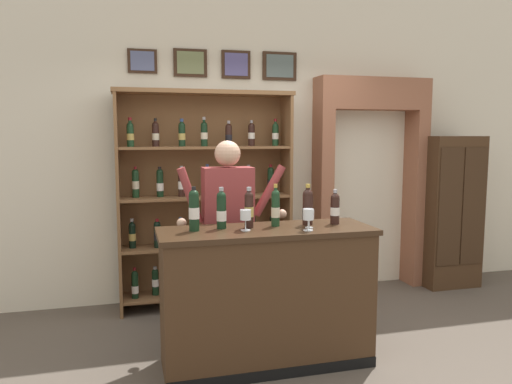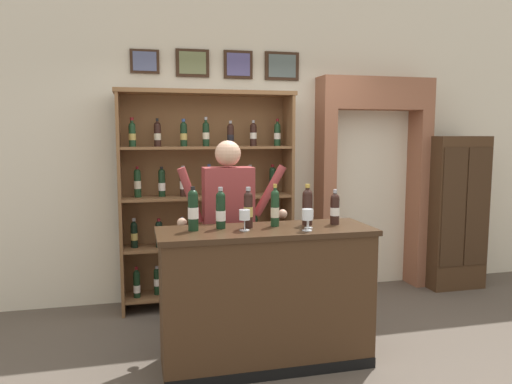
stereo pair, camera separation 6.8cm
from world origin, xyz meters
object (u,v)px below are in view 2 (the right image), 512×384
side_cabinet (454,212)px  tasting_counter (266,297)px  tasting_bottle_chianti (248,208)px  wine_glass_center (245,216)px  wine_shelf (207,195)px  tasting_bottle_brunello (307,207)px  tasting_bottle_riserva (335,208)px  tasting_bottle_bianco (193,209)px  tasting_bottle_prosecco (275,207)px  tasting_bottle_rosso (221,210)px  wine_glass_right (307,215)px  wine_glass_left (309,215)px  shopkeeper (228,216)px

side_cabinet → tasting_counter: 2.93m
tasting_bottle_chianti → wine_glass_center: 0.12m
wine_shelf → tasting_bottle_brunello: size_ratio=6.85×
tasting_bottle_riserva → wine_glass_center: bearing=-173.8°
tasting_bottle_bianco → tasting_bottle_prosecco: size_ratio=1.00×
tasting_counter → tasting_bottle_rosso: size_ratio=5.20×
tasting_bottle_chianti → wine_glass_right: bearing=-28.6°
tasting_counter → wine_glass_center: wine_glass_center is taller
tasting_bottle_brunello → wine_glass_left: (-0.04, -0.13, -0.04)m
tasting_counter → side_cabinet: bearing=27.7°
tasting_bottle_brunello → wine_glass_right: 0.23m
tasting_bottle_bianco → tasting_bottle_riserva: size_ratio=1.19×
tasting_bottle_chianti → tasting_bottle_brunello: (0.47, 0.01, -0.01)m
tasting_bottle_chianti → tasting_bottle_riserva: bearing=-1.5°
tasting_counter → tasting_bottle_brunello: bearing=11.1°
side_cabinet → tasting_bottle_bianco: (-3.11, -1.30, 0.34)m
tasting_bottle_bianco → tasting_bottle_riserva: (1.10, -0.01, -0.03)m
tasting_counter → tasting_bottle_rosso: (-0.32, 0.08, 0.67)m
shopkeeper → wine_glass_center: size_ratio=11.04×
wine_shelf → tasting_bottle_chianti: (0.12, -1.36, 0.06)m
wine_shelf → tasting_bottle_prosecco: size_ratio=6.72×
shopkeeper → tasting_bottle_chianti: size_ratio=5.52×
tasting_bottle_chianti → tasting_bottle_brunello: bearing=0.6°
shopkeeper → wine_glass_left: shopkeeper is taller
tasting_bottle_rosso → tasting_bottle_brunello: bearing=-1.4°
wine_shelf → wine_glass_left: bearing=-69.7°
shopkeeper → wine_glass_left: 0.80m
tasting_bottle_rosso → tasting_bottle_prosecco: tasting_bottle_prosecco is taller
tasting_bottle_prosecco → tasting_bottle_riserva: tasting_bottle_prosecco is taller
wine_glass_left → wine_glass_right: 0.10m
tasting_bottle_chianti → wine_glass_left: (0.43, -0.12, -0.05)m
tasting_bottle_brunello → tasting_bottle_riserva: (0.22, -0.02, -0.01)m
shopkeeper → wine_glass_right: shopkeeper is taller
tasting_bottle_bianco → tasting_bottle_chianti: (0.41, 0.01, -0.01)m
tasting_bottle_bianco → tasting_bottle_brunello: 0.88m
shopkeeper → wine_shelf: bearing=94.0°
tasting_bottle_rosso → tasting_bottle_brunello: (0.67, -0.02, -0.00)m
wine_shelf → tasting_bottle_chianti: wine_shelf is taller
tasting_bottle_rosso → wine_glass_right: bearing=-21.5°
side_cabinet → tasting_bottle_brunello: size_ratio=5.44×
side_cabinet → tasting_bottle_bianco: bearing=-157.3°
tasting_bottle_brunello → wine_glass_left: bearing=-105.7°
tasting_bottle_prosecco → tasting_bottle_rosso: bearing=179.1°
tasting_bottle_prosecco → wine_glass_left: (0.22, -0.14, -0.05)m
tasting_counter → shopkeeper: 0.79m
tasting_bottle_rosso → tasting_counter: bearing=-14.6°
shopkeeper → tasting_bottle_riserva: 0.91m
wine_glass_center → tasting_bottle_chianti: bearing=62.9°
tasting_bottle_rosso → wine_glass_center: 0.20m
wine_shelf → tasting_bottle_bianco: size_ratio=6.73×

